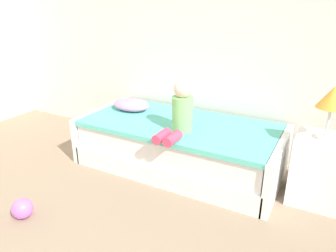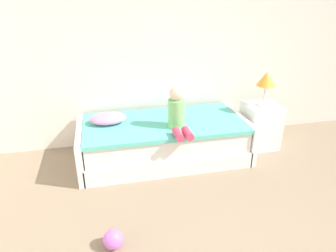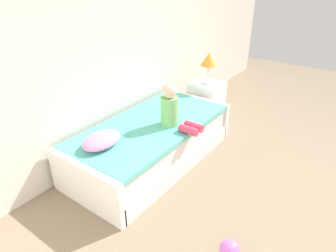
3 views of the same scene
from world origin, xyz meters
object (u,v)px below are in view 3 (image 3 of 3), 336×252
table_lamp (209,61)px  toy_ball (229,250)px  pillow (101,140)px  nightstand (206,102)px  bed (151,142)px  child_figure (173,109)px

table_lamp → toy_ball: table_lamp is taller
toy_ball → pillow: bearing=87.7°
nightstand → table_lamp: size_ratio=1.33×
bed → pillow: 0.75m
nightstand → table_lamp: bearing=0.0°
nightstand → child_figure: 1.32m
nightstand → pillow: 2.04m
nightstand → toy_ball: 2.53m
pillow → child_figure: bearing=-22.6°
bed → nightstand: 1.35m
table_lamp → toy_ball: 2.67m
bed → table_lamp: size_ratio=4.69×
toy_ball → nightstand: bearing=34.4°
child_figure → toy_ball: size_ratio=2.99×
pillow → table_lamp: bearing=-2.3°
table_lamp → child_figure: (-1.23, -0.25, -0.23)m
nightstand → bed: bearing=-179.2°
nightstand → pillow: size_ratio=1.36×
table_lamp → pillow: table_lamp is taller
bed → child_figure: bearing=-62.8°
bed → table_lamp: 1.52m
pillow → nightstand: bearing=-2.3°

